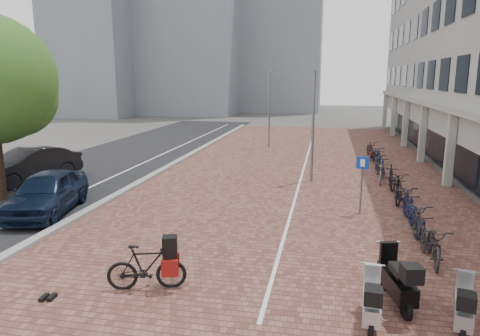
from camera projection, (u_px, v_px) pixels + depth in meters
name	position (u px, v px, depth m)	size (l,w,h in m)	color
ground	(197.00, 258.00, 11.99)	(140.00, 140.00, 0.00)	#474442
plaza_brick	(299.00, 171.00, 23.12)	(14.50, 42.00, 0.04)	brown
street_asphalt	(108.00, 163.00, 25.25)	(8.00, 50.00, 0.03)	black
curb	(172.00, 165.00, 24.48)	(0.35, 42.00, 0.14)	gray
lane_line	(141.00, 164.00, 24.86)	(0.12, 44.00, 0.00)	white
parking_line	(303.00, 171.00, 23.08)	(0.10, 30.00, 0.00)	white
bg_towers	(199.00, 9.00, 58.91)	(33.00, 23.00, 32.00)	gray
car_navy	(47.00, 192.00, 15.81)	(1.83, 4.54, 1.55)	black
car_dark	(28.00, 165.00, 20.48)	(1.73, 4.96, 1.63)	black
hero_bike	(147.00, 266.00, 10.07)	(1.90, 1.01, 1.29)	black
shoes	(47.00, 299.00, 9.66)	(0.39, 0.33, 0.10)	black
scooter_front	(464.00, 305.00, 8.47)	(0.47, 1.51, 1.04)	#A4A4A9
scooter_mid	(397.00, 278.00, 9.40)	(0.56, 1.78, 1.22)	black
scooter_back	(372.00, 299.00, 8.66)	(0.49, 1.56, 1.07)	#B8B8BE
parking_sign	(362.00, 177.00, 15.50)	(0.43, 0.20, 2.13)	slate
lamp_near	(313.00, 127.00, 20.31)	(0.12, 0.12, 5.22)	slate
lamp_far	(269.00, 110.00, 30.48)	(0.12, 0.12, 5.33)	gray
bike_row	(389.00, 177.00, 19.38)	(1.26, 18.12, 1.05)	black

